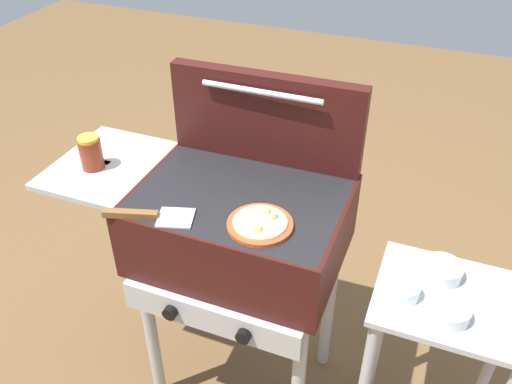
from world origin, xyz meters
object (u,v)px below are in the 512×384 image
(topping_bowl_near, at_px, (442,271))
(topping_bowl_middle, at_px, (449,312))
(spatula, at_px, (149,216))
(pizza_cheese, at_px, (260,224))
(grill, at_px, (237,230))
(prep_table, at_px, (440,342))
(sauce_jar, at_px, (91,153))
(topping_bowl_far, at_px, (403,290))

(topping_bowl_near, bearing_deg, topping_bowl_middle, -77.38)
(spatula, bearing_deg, pizza_cheese, 14.61)
(grill, height_order, topping_bowl_near, grill)
(prep_table, xyz_separation_m, topping_bowl_near, (-0.05, 0.08, 0.22))
(spatula, xyz_separation_m, prep_table, (0.86, 0.20, -0.40))
(sauce_jar, relative_size, topping_bowl_near, 0.95)
(grill, height_order, prep_table, grill)
(grill, bearing_deg, prep_table, 0.37)
(grill, bearing_deg, pizza_cheese, -43.12)
(prep_table, bearing_deg, pizza_cheese, -167.47)
(topping_bowl_middle, bearing_deg, topping_bowl_far, 163.84)
(spatula, xyz_separation_m, topping_bowl_middle, (0.85, 0.12, -0.18))
(pizza_cheese, distance_m, topping_bowl_middle, 0.57)
(topping_bowl_middle, bearing_deg, sauce_jar, 177.90)
(pizza_cheese, bearing_deg, spatula, -165.39)
(sauce_jar, bearing_deg, topping_bowl_near, 5.98)
(topping_bowl_near, bearing_deg, grill, -172.61)
(topping_bowl_far, relative_size, topping_bowl_middle, 0.83)
(prep_table, height_order, topping_bowl_near, topping_bowl_near)
(grill, xyz_separation_m, topping_bowl_far, (0.53, -0.04, -0.03))
(prep_table, height_order, topping_bowl_far, topping_bowl_far)
(topping_bowl_far, bearing_deg, prep_table, 17.54)
(prep_table, bearing_deg, grill, -179.63)
(pizza_cheese, height_order, topping_bowl_near, pizza_cheese)
(grill, relative_size, topping_bowl_near, 8.06)
(prep_table, distance_m, topping_bowl_near, 0.24)
(grill, bearing_deg, spatula, -132.71)
(grill, xyz_separation_m, spatula, (-0.18, -0.20, 0.15))
(grill, distance_m, topping_bowl_near, 0.63)
(pizza_cheese, relative_size, topping_bowl_middle, 1.66)
(spatula, relative_size, prep_table, 0.38)
(pizza_cheese, bearing_deg, topping_bowl_near, 21.58)
(spatula, xyz_separation_m, topping_bowl_far, (0.72, 0.16, -0.18))
(grill, xyz_separation_m, pizza_cheese, (0.13, -0.12, 0.15))
(spatula, bearing_deg, sauce_jar, 151.85)
(spatula, distance_m, prep_table, 0.97)
(sauce_jar, distance_m, spatula, 0.35)
(spatula, relative_size, topping_bowl_far, 2.86)
(sauce_jar, xyz_separation_m, topping_bowl_middle, (1.15, -0.04, -0.23))
(pizza_cheese, distance_m, sauce_jar, 0.62)
(grill, distance_m, pizza_cheese, 0.23)
(topping_bowl_middle, bearing_deg, topping_bowl_near, 102.62)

